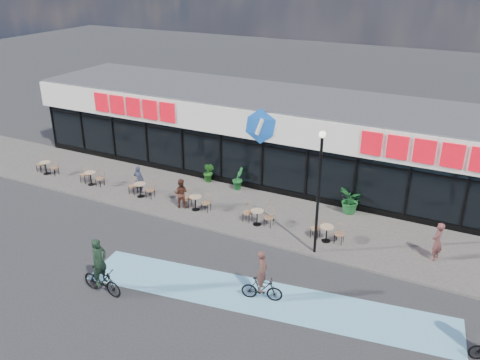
% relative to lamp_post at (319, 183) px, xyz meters
% --- Properties ---
extents(ground, '(120.00, 120.00, 0.00)m').
position_rel_lamp_post_xyz_m(ground, '(-4.64, -2.30, -3.30)').
color(ground, '#28282B').
rests_on(ground, ground).
extents(sidewalk, '(44.00, 5.00, 0.10)m').
position_rel_lamp_post_xyz_m(sidewalk, '(-4.64, 2.20, -3.25)').
color(sidewalk, '#635E58').
rests_on(sidewalk, ground).
extents(bike_lane, '(14.17, 4.13, 0.01)m').
position_rel_lamp_post_xyz_m(bike_lane, '(-0.64, -3.80, -3.30)').
color(bike_lane, '#6FAFD2').
rests_on(bike_lane, ground).
extents(building, '(30.60, 6.57, 4.75)m').
position_rel_lamp_post_xyz_m(building, '(-4.64, 7.63, -0.96)').
color(building, black).
rests_on(building, ground).
extents(lamp_post, '(0.28, 0.28, 5.42)m').
position_rel_lamp_post_xyz_m(lamp_post, '(0.00, 0.00, 0.00)').
color(lamp_post, black).
rests_on(lamp_post, sidewalk).
extents(bistro_set_0, '(1.54, 0.62, 0.90)m').
position_rel_lamp_post_xyz_m(bistro_set_0, '(-16.76, 1.18, -2.75)').
color(bistro_set_0, tan).
rests_on(bistro_set_0, sidewalk).
extents(bistro_set_1, '(1.54, 0.62, 0.90)m').
position_rel_lamp_post_xyz_m(bistro_set_1, '(-13.38, 1.18, -2.75)').
color(bistro_set_1, tan).
rests_on(bistro_set_1, sidewalk).
extents(bistro_set_2, '(1.54, 0.62, 0.90)m').
position_rel_lamp_post_xyz_m(bistro_set_2, '(-9.99, 1.18, -2.75)').
color(bistro_set_2, tan).
rests_on(bistro_set_2, sidewalk).
extents(bistro_set_3, '(1.54, 0.62, 0.90)m').
position_rel_lamp_post_xyz_m(bistro_set_3, '(-6.61, 1.18, -2.75)').
color(bistro_set_3, tan).
rests_on(bistro_set_3, sidewalk).
extents(bistro_set_4, '(1.54, 0.62, 0.90)m').
position_rel_lamp_post_xyz_m(bistro_set_4, '(-3.22, 1.18, -2.75)').
color(bistro_set_4, tan).
rests_on(bistro_set_4, sidewalk).
extents(bistro_set_5, '(1.54, 0.62, 0.90)m').
position_rel_lamp_post_xyz_m(bistro_set_5, '(0.16, 1.18, -2.75)').
color(bistro_set_5, tan).
rests_on(bistro_set_5, sidewalk).
extents(potted_plant_left, '(0.71, 0.60, 1.16)m').
position_rel_lamp_post_xyz_m(potted_plant_left, '(-7.74, 4.36, -2.62)').
color(potted_plant_left, '#205C1A').
rests_on(potted_plant_left, sidewalk).
extents(potted_plant_mid, '(0.55, 0.68, 1.23)m').
position_rel_lamp_post_xyz_m(potted_plant_mid, '(-5.87, 4.28, -2.59)').
color(potted_plant_mid, '#1B5F27').
rests_on(potted_plant_mid, sidewalk).
extents(potted_plant_right, '(1.46, 1.54, 1.35)m').
position_rel_lamp_post_xyz_m(potted_plant_right, '(0.35, 4.20, -2.53)').
color(potted_plant_right, '#195925').
rests_on(potted_plant_right, sidewalk).
extents(patron_left, '(0.61, 0.47, 1.51)m').
position_rel_lamp_post_xyz_m(patron_left, '(-10.36, 1.48, -2.45)').
color(patron_left, '#292D41').
rests_on(patron_left, sidewalk).
extents(patron_right, '(0.89, 0.79, 1.52)m').
position_rel_lamp_post_xyz_m(patron_right, '(-7.41, 1.02, -2.44)').
color(patron_right, '#462319').
rests_on(patron_right, sidewalk).
extents(pedestrian_a, '(0.57, 0.71, 1.70)m').
position_rel_lamp_post_xyz_m(pedestrian_a, '(4.65, 1.72, -2.35)').
color(pedestrian_a, brown).
rests_on(pedestrian_a, sidewalk).
extents(cyclist_a, '(1.61, 0.81, 2.07)m').
position_rel_lamp_post_xyz_m(cyclist_a, '(-0.69, -3.90, -2.54)').
color(cyclist_a, black).
rests_on(cyclist_a, ground).
extents(cyclist_c, '(1.84, 0.70, 2.31)m').
position_rel_lamp_post_xyz_m(cyclist_c, '(-6.21, -6.26, -2.46)').
color(cyclist_c, black).
rests_on(cyclist_c, ground).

